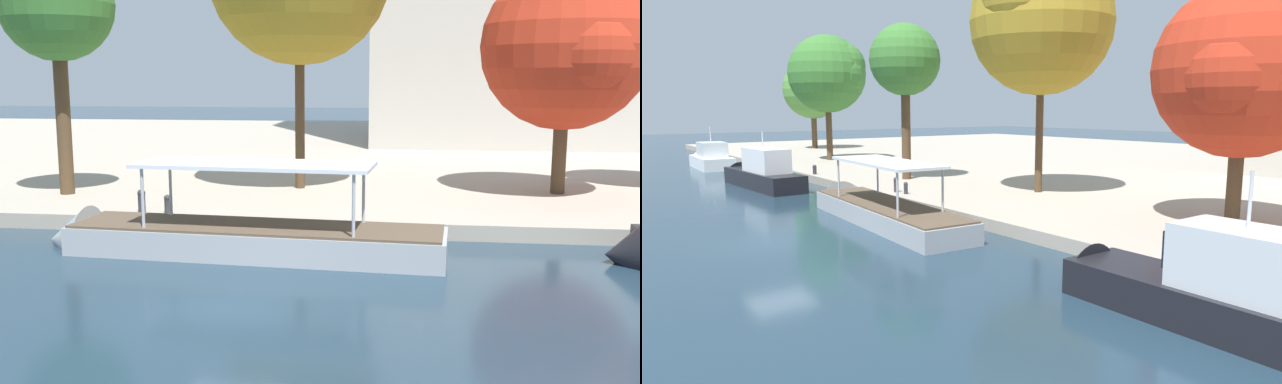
% 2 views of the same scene
% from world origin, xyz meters
% --- Properties ---
extents(ground_plane, '(220.00, 220.00, 0.00)m').
position_xyz_m(ground_plane, '(0.00, 0.00, 0.00)').
color(ground_plane, '#1E3342').
extents(dock_promenade, '(120.00, 55.00, 0.56)m').
position_xyz_m(dock_promenade, '(0.00, 35.39, 0.28)').
color(dock_promenade, '#A39989').
rests_on(dock_promenade, ground_plane).
extents(motor_yacht_0, '(7.76, 2.72, 4.64)m').
position_xyz_m(motor_yacht_0, '(-31.68, 4.64, 0.63)').
color(motor_yacht_0, white).
rests_on(motor_yacht_0, ground_plane).
extents(motor_yacht_1, '(10.24, 2.78, 4.50)m').
position_xyz_m(motor_yacht_1, '(-16.36, 4.41, 0.77)').
color(motor_yacht_1, black).
rests_on(motor_yacht_1, ground_plane).
extents(tour_boat_2, '(13.10, 3.41, 3.92)m').
position_xyz_m(tour_boat_2, '(-1.40, 5.27, 0.30)').
color(tour_boat_2, '#9EA3A8').
rests_on(tour_boat_2, ground_plane).
extents(motor_yacht_3, '(9.73, 2.32, 4.66)m').
position_xyz_m(motor_yacht_3, '(14.96, 5.51, 0.68)').
color(motor_yacht_3, black).
rests_on(motor_yacht_3, ground_plane).
extents(mooring_bollard_0, '(0.25, 0.25, 0.67)m').
position_xyz_m(mooring_bollard_0, '(-4.61, 8.73, 0.92)').
color(mooring_bollard_0, '#2D2D33').
rests_on(mooring_bollard_0, dock_promenade).
extents(mooring_bollard_1, '(0.30, 0.30, 0.86)m').
position_xyz_m(mooring_bollard_1, '(-5.57, 8.68, 1.02)').
color(mooring_bollard_1, '#2D2D33').
rests_on(mooring_bollard_1, dock_promenade).
extents(mooring_bollard_2, '(0.30, 0.30, 0.69)m').
position_xyz_m(mooring_bollard_2, '(-16.66, 8.35, 0.93)').
color(mooring_bollard_2, '#2D2D33').
rests_on(mooring_bollard_2, dock_promenade).
extents(tree_0, '(4.70, 4.70, 10.25)m').
position_xyz_m(tree_0, '(-10.20, 12.34, 8.36)').
color(tree_0, '#4C3823').
rests_on(tree_0, dock_promenade).
extents(tree_1, '(7.95, 8.08, 13.37)m').
position_xyz_m(tree_1, '(-0.71, 15.02, 9.98)').
color(tree_1, '#4C3823').
rests_on(tree_1, dock_promenade).
extents(tree_2, '(7.04, 7.04, 11.39)m').
position_xyz_m(tree_2, '(-26.49, 14.29, 8.51)').
color(tree_2, '#4C3823').
rests_on(tree_2, dock_promenade).
extents(tree_3, '(6.95, 6.95, 10.51)m').
position_xyz_m(tree_3, '(-42.13, 18.72, 7.83)').
color(tree_3, '#4C3823').
rests_on(tree_3, dock_promenade).
extents(tree_4, '(6.95, 7.09, 9.66)m').
position_xyz_m(tree_4, '(10.51, 14.98, 6.76)').
color(tree_4, '#4C3823').
rests_on(tree_4, dock_promenade).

